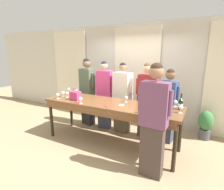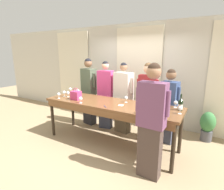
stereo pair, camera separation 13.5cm
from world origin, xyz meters
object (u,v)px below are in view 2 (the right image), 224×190
Objects in this scene: wine_glass_center_right at (64,93)px; guest_olive_jacket at (89,91)px; wine_glass_front_left at (176,103)px; guest_navy_coat at (169,105)px; wine_glass_by_handbag at (140,108)px; wine_glass_near_host at (180,109)px; wine_glass_back_mid at (68,93)px; tasting_bar at (109,107)px; wine_bottle at (180,105)px; guest_striped_shirt at (147,99)px; wine_glass_front_right at (162,104)px; wine_glass_back_right at (154,111)px; host_pouring at (151,121)px; wine_glass_back_left at (126,98)px; handbag at (76,95)px; wine_glass_front_mid at (70,89)px; wine_glass_center_left at (59,94)px; guest_pink_top at (106,95)px; wine_glass_center_mid at (78,91)px; guest_cream_sweater at (123,98)px; potted_plant at (207,125)px; wine_glass_by_bottle at (81,99)px.

wine_glass_center_right is 0.07× the size of guest_olive_jacket.
guest_navy_coat is at bearing 119.33° from wine_glass_front_left.
wine_glass_front_left is at bearing 55.88° from wine_glass_by_handbag.
wine_glass_back_mid is at bearing -178.27° from wine_glass_near_host.
tasting_bar is at bearing 2.46° from wine_glass_center_right.
guest_striped_shirt reaches higher than wine_bottle.
wine_bottle is 0.33m from wine_glass_front_right.
wine_glass_center_right and wine_glass_back_right have the same top height.
wine_glass_back_mid is 2.31m from host_pouring.
wine_glass_back_left is 1.15m from wine_glass_near_host.
handbag reaches higher than wine_glass_front_left.
wine_glass_front_mid is 2.87m from wine_glass_near_host.
wine_glass_center_right is 0.80m from guest_olive_jacket.
host_pouring is at bearing -68.26° from guest_striped_shirt.
wine_bottle is 2.27× the size of wine_glass_center_left.
guest_olive_jacket reaches higher than handbag.
guest_pink_top reaches higher than wine_glass_near_host.
wine_glass_near_host is (2.54, -0.26, 0.00)m from wine_glass_center_mid.
wine_bottle is 2.27× the size of wine_glass_near_host.
wine_glass_front_mid is 1.00× the size of wine_glass_by_handbag.
wine_glass_front_mid is at bearing -171.18° from guest_navy_coat.
host_pouring is at bearing -20.01° from wine_glass_front_mid.
guest_cream_sweater reaches higher than potted_plant.
potted_plant is (1.59, 1.04, -0.67)m from wine_glass_back_left.
wine_glass_back_mid is at bearing 166.58° from host_pouring.
wine_glass_center_mid is (-0.31, 0.42, -0.01)m from handbag.
wine_glass_by_bottle is 1.00× the size of wine_glass_by_handbag.
host_pouring is at bearing -13.13° from handbag.
wine_glass_center_mid is at bearing -9.59° from wine_glass_front_mid.
wine_glass_back_right is 1.00× the size of wine_glass_near_host.
tasting_bar is 10.93× the size of handbag.
wine_bottle is at bearing 60.26° from wine_glass_back_right.
wine_bottle is 2.27× the size of wine_glass_back_mid.
guest_cream_sweater is at bearing -0.00° from guest_olive_jacket.
guest_striped_shirt is (2.01, 0.39, -0.11)m from wine_glass_front_mid.
wine_glass_center_right is 2.01m from guest_striped_shirt.
tasting_bar is 21.93× the size of wine_glass_by_handbag.
wine_glass_center_left is 0.23m from wine_glass_back_mid.
wine_glass_front_left is at bearing -14.85° from guest_cream_sweater.
wine_glass_center_left is 2.30m from wine_glass_back_right.
guest_navy_coat is at bearing 75.34° from wine_glass_by_handbag.
wine_glass_front_right is 2.23m from wine_glass_back_mid.
wine_glass_center_mid is 0.45m from guest_olive_jacket.
wine_glass_center_right is at bearing -161.72° from guest_navy_coat.
guest_pink_top reaches higher than guest_navy_coat.
wine_glass_center_mid is 0.08× the size of guest_cream_sweater.
wine_glass_center_right is 2.49m from guest_navy_coat.
wine_glass_front_left and wine_glass_center_right have the same top height.
guest_pink_top is at bearing 38.21° from wine_glass_center_mid.
guest_navy_coat is (0.02, 0.54, -0.18)m from wine_glass_front_right.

